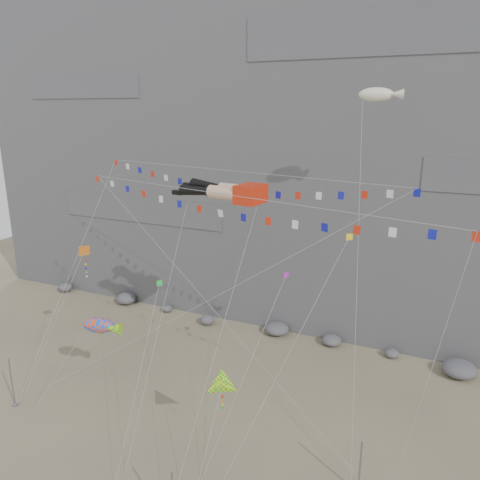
% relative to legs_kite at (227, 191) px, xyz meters
% --- Properties ---
extents(ground, '(120.00, 120.00, 0.00)m').
position_rel_legs_kite_xyz_m(ground, '(0.82, -6.47, -17.24)').
color(ground, gray).
rests_on(ground, ground).
extents(cliff, '(80.00, 28.00, 50.00)m').
position_rel_legs_kite_xyz_m(cliff, '(0.82, 25.53, 7.76)').
color(cliff, slate).
rests_on(cliff, ground).
extents(talus_boulders, '(60.00, 3.00, 1.20)m').
position_rel_legs_kite_xyz_m(talus_boulders, '(0.82, 10.53, -16.64)').
color(talus_boulders, slate).
rests_on(talus_boulders, ground).
extents(anchor_pole_left, '(0.12, 0.12, 4.37)m').
position_rel_legs_kite_xyz_m(anchor_pole_left, '(-14.54, -10.31, -15.06)').
color(anchor_pole_left, slate).
rests_on(anchor_pole_left, ground).
extents(anchor_pole_right, '(0.12, 0.12, 3.86)m').
position_rel_legs_kite_xyz_m(anchor_pole_right, '(12.98, -7.92, -15.31)').
color(anchor_pole_right, slate).
rests_on(anchor_pole_right, ground).
extents(legs_kite, '(8.28, 16.89, 22.68)m').
position_rel_legs_kite_xyz_m(legs_kite, '(0.00, 0.00, 0.00)').
color(legs_kite, red).
rests_on(legs_kite, ground).
extents(flag_banner_upper, '(28.93, 14.85, 26.27)m').
position_rel_legs_kite_xyz_m(flag_banner_upper, '(-0.18, 1.63, 1.40)').
color(flag_banner_upper, red).
rests_on(flag_banner_upper, ground).
extents(flag_banner_lower, '(31.46, 9.54, 22.37)m').
position_rel_legs_kite_xyz_m(flag_banner_lower, '(1.97, -3.21, 0.34)').
color(flag_banner_lower, red).
rests_on(flag_banner_lower, ground).
extents(harlequin_kite, '(4.51, 6.12, 13.72)m').
position_rel_legs_kite_xyz_m(harlequin_kite, '(-10.81, -4.80, -5.00)').
color(harlequin_kite, red).
rests_on(harlequin_kite, ground).
extents(fish_windsock, '(6.24, 5.12, 9.06)m').
position_rel_legs_kite_xyz_m(fish_windsock, '(-8.09, -6.84, -10.24)').
color(fish_windsock, '#FB450C').
rests_on(fish_windsock, ground).
extents(delta_kite, '(2.16, 5.68, 8.29)m').
position_rel_legs_kite_xyz_m(delta_kite, '(4.15, -9.45, -10.89)').
color(delta_kite, '#FBEC0C').
rests_on(delta_kite, ground).
extents(blimp_windsock, '(4.38, 14.60, 28.23)m').
position_rel_legs_kite_xyz_m(blimp_windsock, '(10.16, 5.84, 7.34)').
color(blimp_windsock, '#F1E6C6').
rests_on(blimp_windsock, ground).
extents(small_kite_a, '(3.01, 14.31, 21.76)m').
position_rel_legs_kite_xyz_m(small_kite_a, '(-3.91, 0.69, -0.84)').
color(small_kite_a, orange).
rests_on(small_kite_a, ground).
extents(small_kite_b, '(2.60, 10.98, 15.45)m').
position_rel_legs_kite_xyz_m(small_kite_b, '(5.40, -1.14, -6.24)').
color(small_kite_b, purple).
rests_on(small_kite_b, ground).
extents(small_kite_c, '(2.66, 9.80, 14.24)m').
position_rel_legs_kite_xyz_m(small_kite_c, '(-3.28, -5.27, -6.80)').
color(small_kite_c, green).
rests_on(small_kite_c, ground).
extents(small_kite_d, '(5.24, 16.43, 21.66)m').
position_rel_legs_kite_xyz_m(small_kite_d, '(9.48, 1.38, -3.42)').
color(small_kite_d, yellow).
rests_on(small_kite_d, ground).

